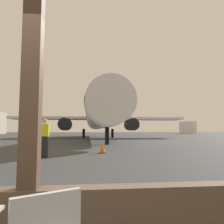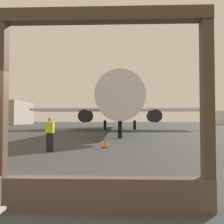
% 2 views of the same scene
% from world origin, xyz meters
% --- Properties ---
extents(ground_plane, '(220.00, 220.00, 0.00)m').
position_xyz_m(ground_plane, '(0.00, 40.00, 0.00)').
color(ground_plane, '#383A3D').
extents(window_frame, '(7.72, 0.24, 3.65)m').
position_xyz_m(window_frame, '(0.00, 0.00, 1.34)').
color(window_frame, brown).
rests_on(window_frame, ground).
extents(airplane, '(27.23, 36.64, 10.43)m').
position_xyz_m(airplane, '(2.23, 30.50, 3.45)').
color(airplane, silver).
rests_on(airplane, ground).
extents(ground_crew_worker, '(0.44, 0.42, 1.74)m').
position_xyz_m(ground_crew_worker, '(-1.34, 7.42, 0.90)').
color(ground_crew_worker, black).
rests_on(ground_crew_worker, ground).
extents(traffic_cone, '(0.36, 0.36, 0.62)m').
position_xyz_m(traffic_cone, '(1.38, 9.07, 0.29)').
color(traffic_cone, orange).
rests_on(traffic_cone, ground).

